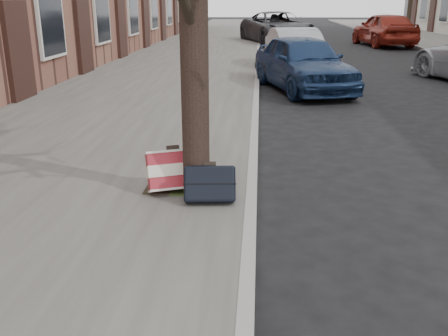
# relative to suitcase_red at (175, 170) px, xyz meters

# --- Properties ---
(ground) EXTENTS (120.00, 120.00, 0.00)m
(ground) POSITION_rel_suitcase_red_xyz_m (2.09, -0.93, -0.35)
(ground) COLOR black
(ground) RESTS_ON ground
(near_sidewalk) EXTENTS (5.00, 70.00, 0.12)m
(near_sidewalk) POSITION_rel_suitcase_red_xyz_m (-1.61, 14.07, -0.29)
(near_sidewalk) COLOR slate
(near_sidewalk) RESTS_ON ground
(dirt_patch) EXTENTS (0.85, 0.85, 0.02)m
(dirt_patch) POSITION_rel_suitcase_red_xyz_m (0.09, 0.27, -0.22)
(dirt_patch) COLOR black
(dirt_patch) RESTS_ON near_sidewalk
(suitcase_red) EXTENTS (0.67, 0.52, 0.46)m
(suitcase_red) POSITION_rel_suitcase_red_xyz_m (0.00, 0.00, 0.00)
(suitcase_red) COLOR maroon
(suitcase_red) RESTS_ON near_sidewalk
(suitcase_navy) EXTENTS (0.55, 0.36, 0.41)m
(suitcase_navy) POSITION_rel_suitcase_red_xyz_m (0.41, -0.31, -0.02)
(suitcase_navy) COLOR black
(suitcase_navy) RESTS_ON near_sidewalk
(car_near_front) EXTENTS (2.62, 4.21, 1.34)m
(car_near_front) POSITION_rel_suitcase_red_xyz_m (1.94, 7.17, 0.32)
(car_near_front) COLOR navy
(car_near_front) RESTS_ON ground
(car_near_mid) EXTENTS (1.95, 4.02, 1.27)m
(car_near_mid) POSITION_rel_suitcase_red_xyz_m (2.02, 10.73, 0.28)
(car_near_mid) COLOR #A1A3A8
(car_near_mid) RESTS_ON ground
(car_near_back) EXTENTS (4.11, 6.07, 1.55)m
(car_near_back) POSITION_rel_suitcase_red_xyz_m (1.74, 20.51, 0.42)
(car_near_back) COLOR #323337
(car_near_back) RESTS_ON ground
(car_far_back) EXTENTS (2.50, 4.81, 1.56)m
(car_far_back) POSITION_rel_suitcase_red_xyz_m (6.70, 19.63, 0.43)
(car_far_back) COLOR maroon
(car_far_back) RESTS_ON ground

